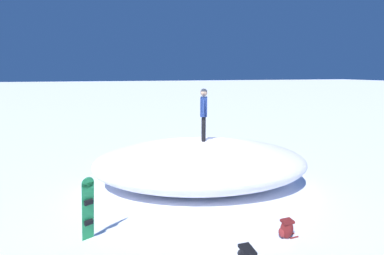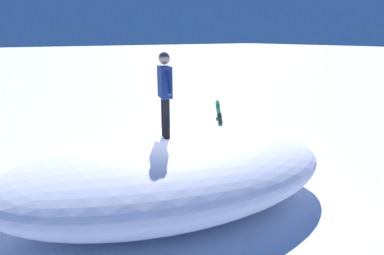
{
  "view_description": "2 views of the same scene",
  "coord_description": "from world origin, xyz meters",
  "px_view_note": "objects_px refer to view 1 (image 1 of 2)",
  "views": [
    {
      "loc": [
        -2.54,
        -8.61,
        3.93
      ],
      "look_at": [
        -0.28,
        -0.31,
        2.2
      ],
      "focal_mm": 25.93,
      "sensor_mm": 36.0,
      "label": 1
    },
    {
      "loc": [
        3.67,
        5.96,
        3.7
      ],
      "look_at": [
        -0.43,
        0.14,
        1.73
      ],
      "focal_mm": 31.07,
      "sensor_mm": 36.0,
      "label": 2
    }
  ],
  "objects_px": {
    "snowboard_primary_upright": "(88,208)",
    "backpack_near": "(286,229)",
    "snowboarder_standing": "(204,110)",
    "backpack_far": "(247,255)"
  },
  "relations": [
    {
      "from": "snowboard_primary_upright",
      "to": "backpack_near",
      "type": "distance_m",
      "value": 4.7
    },
    {
      "from": "snowboarder_standing",
      "to": "backpack_near",
      "type": "distance_m",
      "value": 4.41
    },
    {
      "from": "backpack_near",
      "to": "backpack_far",
      "type": "distance_m",
      "value": 1.45
    },
    {
      "from": "snowboarder_standing",
      "to": "backpack_far",
      "type": "relative_size",
      "value": 2.58
    },
    {
      "from": "snowboarder_standing",
      "to": "backpack_far",
      "type": "xyz_separation_m",
      "value": [
        -0.35,
        -4.11,
        -2.51
      ]
    },
    {
      "from": "snowboard_primary_upright",
      "to": "backpack_near",
      "type": "bearing_deg",
      "value": -13.43
    },
    {
      "from": "snowboard_primary_upright",
      "to": "backpack_far",
      "type": "height_order",
      "value": "snowboard_primary_upright"
    },
    {
      "from": "snowboarder_standing",
      "to": "backpack_near",
      "type": "height_order",
      "value": "snowboarder_standing"
    },
    {
      "from": "snowboarder_standing",
      "to": "backpack_near",
      "type": "xyz_separation_m",
      "value": [
        0.98,
        -3.53,
        -2.45
      ]
    },
    {
      "from": "backpack_near",
      "to": "snowboard_primary_upright",
      "type": "bearing_deg",
      "value": 166.57
    }
  ]
}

